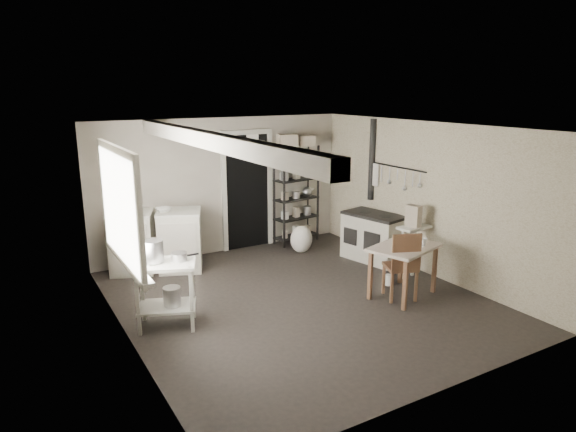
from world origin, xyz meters
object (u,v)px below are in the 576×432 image
prep_table (166,295)px  stockpot (153,251)px  stove (374,234)px  chair (401,264)px  work_table (403,269)px  flour_sack (301,239)px  shelf_rack (296,192)px  base_cabinets (156,242)px

prep_table → stockpot: stockpot is taller
stockpot → stove: bearing=8.8°
chair → stove: bearing=85.6°
work_table → flour_sack: 2.32m
stockpot → work_table: bearing=-14.0°
shelf_rack → chair: shelf_rack is taller
shelf_rack → stove: 1.69m
prep_table → work_table: 3.15m
prep_table → stockpot: bearing=146.7°
prep_table → work_table: prep_table is taller
stockpot → chair: 3.22m
chair → base_cabinets: bearing=155.0°
stockpot → flour_sack: 3.41m
base_cabinets → work_table: 3.74m
stove → prep_table: bearing=177.9°
stockpot → chair: size_ratio=0.27×
base_cabinets → shelf_rack: size_ratio=0.82×
prep_table → base_cabinets: size_ratio=0.56×
base_cabinets → work_table: base_cabinets is taller
base_cabinets → chair: size_ratio=1.52×
chair → flour_sack: size_ratio=2.01×
stove → work_table: 1.51m
work_table → flour_sack: bearing=94.8°
stove → chair: (-0.71, -1.41, 0.05)m
work_table → chair: bearing=-159.1°
flour_sack → shelf_rack: bearing=66.9°
stove → flour_sack: (-0.82, 0.93, -0.20)m
stockpot → flour_sack: stockpot is taller
stockpot → base_cabinets: (0.57, 1.90, -0.48)m
base_cabinets → stove: base_cabinets is taller
prep_table → flour_sack: size_ratio=1.70×
prep_table → base_cabinets: 2.02m
stockpot → chair: stockpot is taller
stove → flour_sack: bearing=119.1°
stove → chair: 1.58m
base_cabinets → shelf_rack: shelf_rack is taller
shelf_rack → work_table: size_ratio=1.89×
base_cabinets → stove: bearing=0.2°
chair → prep_table: bearing=-172.0°
flour_sack → stove: bearing=-48.7°
prep_table → flour_sack: (2.87, 1.59, -0.16)m
prep_table → shelf_rack: shelf_rack is taller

